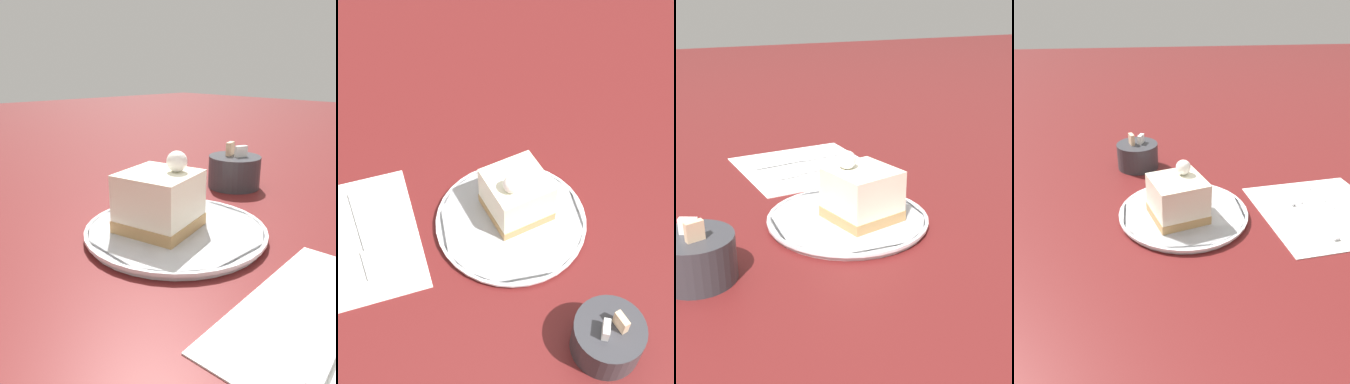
# 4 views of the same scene
# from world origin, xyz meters

# --- Properties ---
(ground_plane) EXTENTS (4.00, 4.00, 0.00)m
(ground_plane) POSITION_xyz_m (0.00, 0.00, 0.00)
(ground_plane) COLOR #5B1919
(plate) EXTENTS (0.22, 0.22, 0.01)m
(plate) POSITION_xyz_m (-0.03, 0.02, 0.01)
(plate) COLOR white
(plate) RESTS_ON ground_plane
(cake_slice) EXTENTS (0.10, 0.10, 0.09)m
(cake_slice) POSITION_xyz_m (-0.04, 0.00, 0.05)
(cake_slice) COLOR #AD8451
(cake_slice) RESTS_ON plate
(napkin) EXTENTS (0.23, 0.24, 0.00)m
(napkin) POSITION_xyz_m (0.21, -0.00, 0.00)
(napkin) COLOR white
(napkin) RESTS_ON ground_plane
(fork) EXTENTS (0.04, 0.16, 0.00)m
(fork) POSITION_xyz_m (0.18, 0.01, 0.01)
(fork) COLOR silver
(fork) RESTS_ON napkin
(knife) EXTENTS (0.04, 0.18, 0.00)m
(knife) POSITION_xyz_m (0.24, -0.02, 0.01)
(knife) COLOR silver
(knife) RESTS_ON napkin
(sugar_bowl) EXTENTS (0.09, 0.09, 0.07)m
(sugar_bowl) POSITION_xyz_m (-0.11, 0.22, 0.03)
(sugar_bowl) COLOR #333338
(sugar_bowl) RESTS_ON ground_plane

